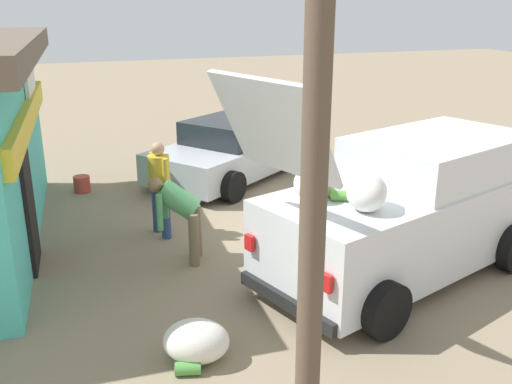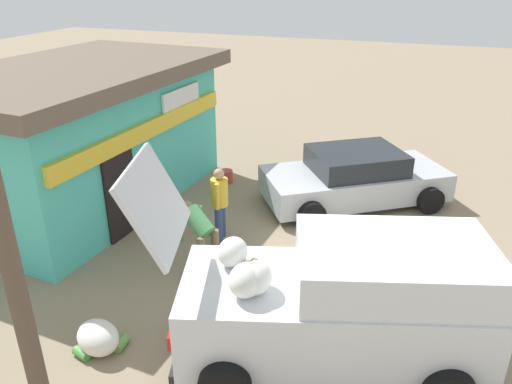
{
  "view_description": "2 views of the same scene",
  "coord_description": "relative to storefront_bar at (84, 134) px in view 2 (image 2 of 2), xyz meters",
  "views": [
    {
      "loc": [
        -8.26,
        4.37,
        3.61
      ],
      "look_at": [
        -0.63,
        1.51,
        0.87
      ],
      "focal_mm": 39.7,
      "sensor_mm": 36.0,
      "label": 1
    },
    {
      "loc": [
        -7.78,
        -0.92,
        5.11
      ],
      "look_at": [
        0.09,
        1.96,
        1.29
      ],
      "focal_mm": 35.26,
      "sensor_mm": 36.0,
      "label": 2
    }
  ],
  "objects": [
    {
      "name": "vendor_standing",
      "position": [
        -0.71,
        -3.62,
        -0.72
      ],
      "size": [
        0.56,
        0.41,
        1.55
      ],
      "color": "navy",
      "rests_on": "ground_plane"
    },
    {
      "name": "ground_plane",
      "position": [
        -1.01,
        -6.42,
        -1.62
      ],
      "size": [
        60.0,
        60.0,
        0.0
      ],
      "primitive_type": "plane",
      "color": "gray"
    },
    {
      "name": "unloaded_banana_pile",
      "position": [
        -4.23,
        -3.26,
        -1.4
      ],
      "size": [
        0.78,
        0.86,
        0.46
      ],
      "color": "silver",
      "rests_on": "ground_plane"
    },
    {
      "name": "utility_pole",
      "position": [
        -5.81,
        -3.78,
        0.55
      ],
      "size": [
        0.2,
        0.2,
        4.34
      ],
      "primitive_type": "cylinder",
      "color": "brown",
      "rests_on": "ground_plane"
    },
    {
      "name": "parked_sedan",
      "position": [
        2.01,
        -5.8,
        -1.02
      ],
      "size": [
        3.84,
        4.41,
        1.27
      ],
      "color": "#B2B7BC",
      "rests_on": "ground_plane"
    },
    {
      "name": "paint_bucket",
      "position": [
        2.04,
        -2.56,
        -1.45
      ],
      "size": [
        0.32,
        0.32,
        0.33
      ],
      "primitive_type": "cylinder",
      "color": "#BF3F33",
      "rests_on": "ground_plane"
    },
    {
      "name": "storefront_bar",
      "position": [
        0.0,
        0.0,
        0.0
      ],
      "size": [
        6.93,
        4.53,
        3.14
      ],
      "color": "#4CC6B7",
      "rests_on": "ground_plane"
    },
    {
      "name": "customer_bending",
      "position": [
        -1.77,
        -3.7,
        -0.83
      ],
      "size": [
        0.67,
        0.76,
        1.26
      ],
      "color": "#726047",
      "rests_on": "ground_plane"
    },
    {
      "name": "delivery_van",
      "position": [
        -3.22,
        -6.51,
        -0.67
      ],
      "size": [
        3.01,
        4.86,
        2.93
      ],
      "color": "silver",
      "rests_on": "ground_plane"
    }
  ]
}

